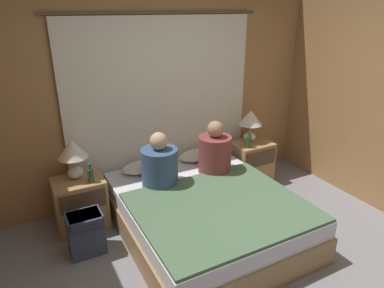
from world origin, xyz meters
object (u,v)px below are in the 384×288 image
at_px(nightstand_right, 251,162).
at_px(beer_bottle_on_right_stand, 249,142).
at_px(beer_bottle_on_left_stand, 91,175).
at_px(person_left_in_bed, 160,165).
at_px(pillow_left, 144,167).
at_px(lamp_right, 251,121).
at_px(bed, 205,214).
at_px(pillow_right, 199,155).
at_px(person_right_in_bed, 215,152).
at_px(lamp_left, 73,152).
at_px(nightstand_left, 81,204).
at_px(backpack_on_floor, 86,231).

xyz_separation_m(nightstand_right, beer_bottle_on_right_stand, (-0.14, -0.11, 0.36)).
bearing_deg(beer_bottle_on_left_stand, person_left_in_bed, -15.07).
bearing_deg(pillow_left, lamp_right, -0.62).
bearing_deg(lamp_right, bed, -145.19).
xyz_separation_m(pillow_left, beer_bottle_on_right_stand, (1.34, -0.19, 0.13)).
bearing_deg(pillow_left, beer_bottle_on_right_stand, -7.98).
relative_size(bed, beer_bottle_on_left_stand, 9.65).
xyz_separation_m(pillow_right, beer_bottle_on_left_stand, (-1.36, -0.19, 0.13)).
distance_m(pillow_right, person_left_in_bed, 0.79).
relative_size(nightstand_right, person_right_in_bed, 0.93).
relative_size(pillow_left, beer_bottle_on_right_stand, 2.51).
relative_size(nightstand_right, pillow_left, 1.08).
relative_size(nightstand_right, lamp_left, 1.32).
bearing_deg(person_right_in_bed, pillow_right, 90.37).
distance_m(nightstand_left, nightstand_right, 2.23).
xyz_separation_m(lamp_left, beer_bottle_on_right_stand, (2.10, -0.17, -0.21)).
xyz_separation_m(nightstand_left, pillow_left, (0.76, 0.08, 0.23)).
height_order(nightstand_left, pillow_left, pillow_left).
distance_m(pillow_right, backpack_on_floor, 1.64).
xyz_separation_m(nightstand_right, person_right_in_bed, (-0.76, -0.29, 0.41)).
xyz_separation_m(bed, beer_bottle_on_right_stand, (0.98, 0.60, 0.42)).
distance_m(lamp_left, beer_bottle_on_left_stand, 0.30).
bearing_deg(bed, beer_bottle_on_left_stand, 148.75).
distance_m(nightstand_left, lamp_left, 0.57).
height_order(pillow_right, person_left_in_bed, person_left_in_bed).
bearing_deg(lamp_right, lamp_left, 180.00).
bearing_deg(person_right_in_bed, nightstand_left, 168.86).
xyz_separation_m(nightstand_left, person_left_in_bed, (0.80, -0.29, 0.40)).
height_order(nightstand_left, person_left_in_bed, person_left_in_bed).
bearing_deg(backpack_on_floor, beer_bottle_on_left_stand, 64.20).
xyz_separation_m(person_left_in_bed, beer_bottle_on_left_stand, (-0.68, 0.18, -0.04)).
relative_size(bed, backpack_on_floor, 4.57).
bearing_deg(nightstand_left, person_left_in_bed, -20.04).
xyz_separation_m(lamp_right, person_left_in_bed, (-1.43, -0.35, -0.17)).
height_order(person_right_in_bed, backpack_on_floor, person_right_in_bed).
relative_size(pillow_left, person_right_in_bed, 0.86).
distance_m(nightstand_right, beer_bottle_on_left_stand, 2.15).
relative_size(bed, lamp_right, 4.61).
height_order(nightstand_right, person_left_in_bed, person_left_in_bed).
xyz_separation_m(lamp_right, pillow_right, (-0.76, 0.02, -0.34)).
relative_size(person_right_in_bed, beer_bottle_on_left_stand, 2.99).
distance_m(pillow_left, pillow_right, 0.72).
height_order(bed, lamp_right, lamp_right).
height_order(bed, person_left_in_bed, person_left_in_bed).
bearing_deg(backpack_on_floor, lamp_left, 84.78).
bearing_deg(nightstand_right, pillow_left, 176.93).
distance_m(nightstand_right, beer_bottle_on_right_stand, 0.40).
relative_size(person_right_in_bed, backpack_on_floor, 1.41).
relative_size(nightstand_left, backpack_on_floor, 1.31).
xyz_separation_m(lamp_right, beer_bottle_on_left_stand, (-2.11, -0.17, -0.21)).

